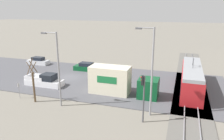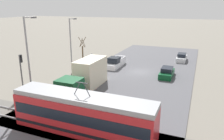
{
  "view_description": "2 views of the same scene",
  "coord_description": "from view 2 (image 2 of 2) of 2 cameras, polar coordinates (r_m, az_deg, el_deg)",
  "views": [
    {
      "loc": [
        30.87,
        17.63,
        11.18
      ],
      "look_at": [
        2.17,
        8.1,
        2.6
      ],
      "focal_mm": 35.0,
      "sensor_mm": 36.0,
      "label": 1
    },
    {
      "loc": [
        -8.84,
        33.59,
        10.55
      ],
      "look_at": [
        0.43,
        10.92,
        3.32
      ],
      "focal_mm": 35.0,
      "sensor_mm": 36.0,
      "label": 2
    }
  ],
  "objects": [
    {
      "name": "road_surface",
      "position": [
        36.28,
        7.18,
        -0.52
      ],
      "size": [
        16.99,
        48.69,
        0.08
      ],
      "color": "#4C4C51",
      "rests_on": "ground"
    },
    {
      "name": "sedan_car_1",
      "position": [
        45.27,
        17.74,
        3.08
      ],
      "size": [
        1.75,
        4.49,
        1.48
      ],
      "rotation": [
        0.0,
        0.0,
        3.14
      ],
      "color": "silver",
      "rests_on": "ground"
    },
    {
      "name": "light_rail_tram",
      "position": [
        19.08,
        -7.61,
        -11.33
      ],
      "size": [
        12.57,
        2.68,
        4.47
      ],
      "color": "#B21E23",
      "rests_on": "ground"
    },
    {
      "name": "ground_plane",
      "position": [
        36.3,
        7.18,
        -0.58
      ],
      "size": [
        320.0,
        320.0,
        0.0
      ],
      "primitive_type": "plane",
      "color": "slate"
    },
    {
      "name": "sedan_car_0",
      "position": [
        34.45,
        14.12,
        -0.7
      ],
      "size": [
        1.84,
        4.49,
        1.47
      ],
      "color": "#0C4723",
      "rests_on": "ground"
    },
    {
      "name": "traffic_light_pole",
      "position": [
        28.64,
        -22.61,
        0.32
      ],
      "size": [
        0.28,
        0.47,
        4.93
      ],
      "color": "#47474C",
      "rests_on": "ground"
    },
    {
      "name": "no_parking_sign",
      "position": [
        41.14,
        -5.43,
        3.32
      ],
      "size": [
        0.32,
        0.08,
        2.04
      ],
      "color": "gray",
      "rests_on": "ground"
    },
    {
      "name": "rail_bed",
      "position": [
        20.0,
        -7.97,
        -15.41
      ],
      "size": [
        54.48,
        4.4,
        0.22
      ],
      "color": "#5B5954",
      "rests_on": "ground"
    },
    {
      "name": "street_tree",
      "position": [
        38.82,
        -7.66,
        4.28
      ],
      "size": [
        1.27,
        1.05,
        5.4
      ],
      "color": "brown",
      "rests_on": "ground"
    },
    {
      "name": "street_lamp_near_crossing",
      "position": [
        26.71,
        -20.93,
        4.16
      ],
      "size": [
        0.36,
        1.95,
        9.44
      ],
      "color": "gray",
      "rests_on": "ground"
    },
    {
      "name": "box_truck",
      "position": [
        28.61,
        -6.75,
        -1.53
      ],
      "size": [
        2.59,
        9.14,
        3.67
      ],
      "color": "#0C4723",
      "rests_on": "ground"
    },
    {
      "name": "street_lamp_mid_block",
      "position": [
        35.44,
        -10.6,
        7.15
      ],
      "size": [
        0.36,
        1.95,
        8.72
      ],
      "color": "gray",
      "rests_on": "ground"
    },
    {
      "name": "pickup_truck",
      "position": [
        38.92,
        0.92,
        1.9
      ],
      "size": [
        1.94,
        5.77,
        1.84
      ],
      "color": "silver",
      "rests_on": "ground"
    }
  ]
}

